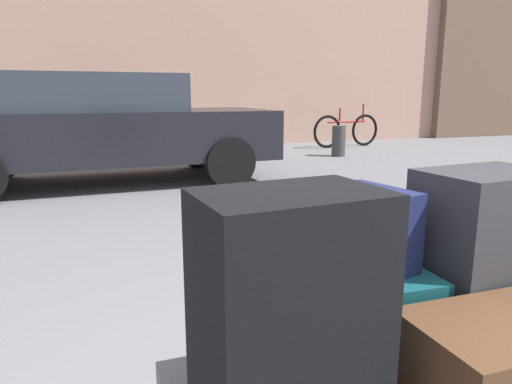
# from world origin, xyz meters

# --- Properties ---
(duffel_bag_teal_center) EXTENTS (0.59, 0.36, 0.33)m
(duffel_bag_teal_center) POSITION_xyz_m (-0.14, 0.16, 0.50)
(duffel_bag_teal_center) COLOR #144C51
(duffel_bag_teal_center) RESTS_ON luggage_cart
(suitcase_charcoal_rear_right) EXTENTS (0.41, 0.30, 0.61)m
(suitcase_charcoal_rear_right) POSITION_xyz_m (0.35, 0.10, 0.64)
(suitcase_charcoal_rear_right) COLOR #2D2D33
(suitcase_charcoal_rear_right) RESTS_ON luggage_cart
(suitcase_black_front_right) EXTENTS (0.40, 0.28, 0.65)m
(suitcase_black_front_right) POSITION_xyz_m (-0.39, -0.12, 0.66)
(suitcase_black_front_right) COLOR black
(suitcase_black_front_right) RESTS_ON luggage_cart
(duffel_bag_navy_topmost_pile) EXTENTS (0.50, 0.35, 0.24)m
(duffel_bag_navy_topmost_pile) POSITION_xyz_m (-0.14, 0.16, 0.79)
(duffel_bag_navy_topmost_pile) COLOR #191E47
(duffel_bag_navy_topmost_pile) RESTS_ON duffel_bag_teal_center
(parked_car) EXTENTS (4.35, 2.02, 1.42)m
(parked_car) POSITION_xyz_m (-0.64, 5.49, 0.76)
(parked_car) COLOR black
(parked_car) RESTS_ON ground_plane
(bicycle_leaning) EXTENTS (1.75, 0.27, 0.96)m
(bicycle_leaning) POSITION_xyz_m (4.64, 8.24, 0.37)
(bicycle_leaning) COLOR black
(bicycle_leaning) RESTS_ON ground_plane
(bollard_kerb_near) EXTENTS (0.26, 0.26, 0.58)m
(bollard_kerb_near) POSITION_xyz_m (2.10, 6.88, 0.29)
(bollard_kerb_near) COLOR #383838
(bollard_kerb_near) RESTS_ON ground_plane
(bollard_kerb_mid) EXTENTS (0.26, 0.26, 0.58)m
(bollard_kerb_mid) POSITION_xyz_m (3.67, 6.88, 0.29)
(bollard_kerb_mid) COLOR #383838
(bollard_kerb_mid) RESTS_ON ground_plane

